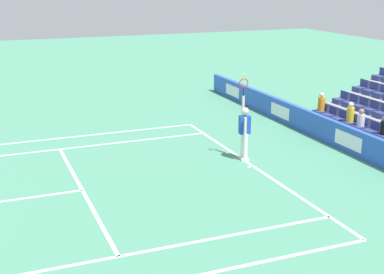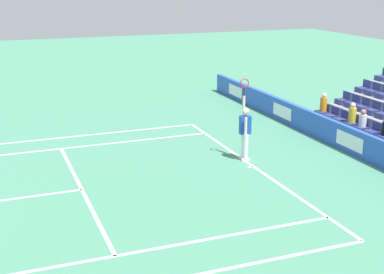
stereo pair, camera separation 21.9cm
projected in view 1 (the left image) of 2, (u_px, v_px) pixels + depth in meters
The scene contains 8 objects.
line_baseline at pixel (253, 166), 17.48m from camera, with size 10.97×0.10×0.01m, color white.
line_service at pixel (82, 190), 15.53m from camera, with size 8.23×0.10×0.01m, color white.
line_singles_sideline_left at pixel (47, 151), 19.03m from camera, with size 0.10×11.89×0.01m, color white.
line_singles_sideline_right at pixel (98, 260), 11.70m from camera, with size 0.10×11.89×0.01m, color white.
line_doubles_sideline_left at pixel (42, 140), 20.25m from camera, with size 0.10×11.89×0.01m, color white.
line_centre_mark at pixel (250, 167), 17.45m from camera, with size 0.10×0.20×0.01m, color white.
sponsor_barrier at pixel (351, 140), 18.69m from camera, with size 22.66×0.22×0.90m.
tennis_player at pixel (244, 131), 17.86m from camera, with size 0.52×0.39×2.85m.
Camera 1 is at (-14.58, -3.94, 5.88)m, focal length 50.98 mm.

